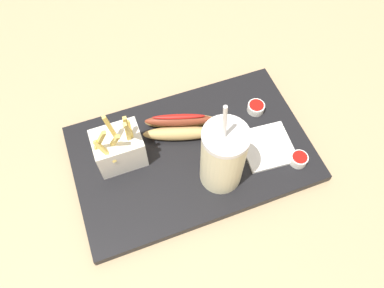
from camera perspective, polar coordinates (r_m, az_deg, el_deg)
ground_plane at (r=0.81m, az=0.00°, el=-2.14°), size 2.40×2.40×0.02m
food_tray at (r=0.80m, az=0.00°, el=-1.46°), size 0.49×0.31×0.02m
soda_cup at (r=0.69m, az=4.74°, el=-1.96°), size 0.08×0.08×0.24m
fries_basket at (r=0.76m, az=-11.06°, el=-0.57°), size 0.10×0.07×0.16m
hot_dog_1 at (r=0.79m, az=-1.97°, el=2.81°), size 0.16×0.10×0.06m
ketchup_cup_1 at (r=0.80m, az=15.97°, el=-2.22°), size 0.04×0.04×0.02m
ketchup_cup_2 at (r=0.85m, az=9.73°, el=5.54°), size 0.04×0.04×0.02m
napkin_stack at (r=0.80m, az=11.40°, el=-0.38°), size 0.11×0.11×0.01m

